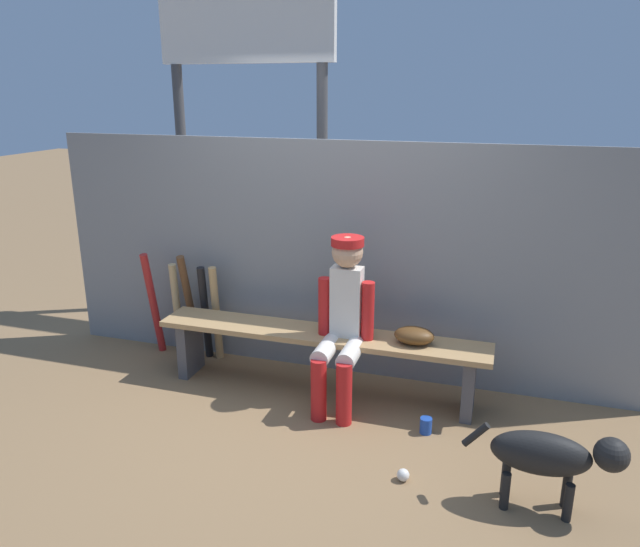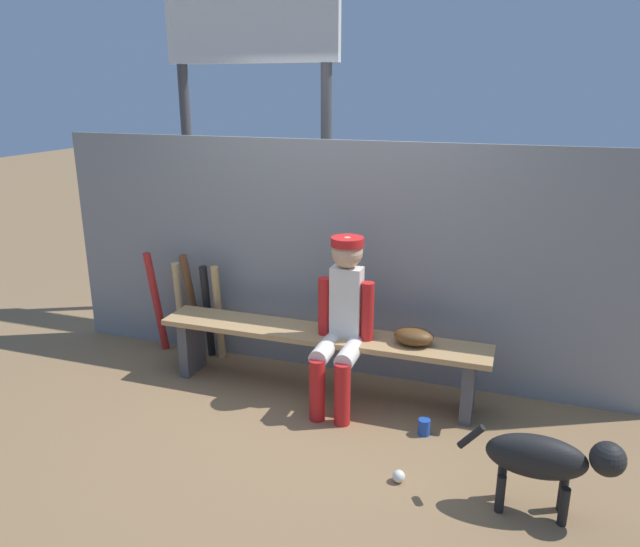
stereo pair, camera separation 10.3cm
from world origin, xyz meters
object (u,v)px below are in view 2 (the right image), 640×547
Objects in this scene: dog at (547,459)px; scoreboard at (257,63)px; bat_wood_tan at (218,313)px; baseball_glove at (414,336)px; baseball at (399,476)px; bat_wood_natural at (180,307)px; bat_aluminum_red at (157,302)px; bat_wood_dark at (193,303)px; bat_aluminum_black at (208,312)px; cup_on_ground at (424,427)px; dugout_bench at (320,346)px; player_seated at (342,317)px; cup_on_bench at (363,329)px.

scoreboard is at bearing 139.13° from dog.
baseball_glove is at bearing -9.34° from bat_wood_tan.
bat_wood_tan is 2.16m from baseball.
bat_aluminum_red reaches higher than bat_wood_natural.
bat_wood_dark is (-1.94, 0.31, -0.09)m from baseball_glove.
baseball_glove is at bearing -9.00° from bat_wood_dark.
scoreboard reaches higher than bat_wood_dark.
bat_wood_tan is at bearing -2.31° from bat_aluminum_black.
dog reaches higher than cup_on_ground.
bat_aluminum_red reaches higher than dog.
baseball_glove is at bearing -8.94° from bat_aluminum_black.
dugout_bench reaches higher than baseball.
bat_wood_tan is 2.30m from scoreboard.
baseball is 0.02× the size of scoreboard.
player_seated is at bearing -29.45° from dugout_bench.
bat_wood_dark is at bearing 169.76° from cup_on_bench.
baseball is (2.04, -1.19, -0.42)m from bat_wood_dark.
cup_on_bench reaches higher than cup_on_ground.
cup_on_ground is (0.05, 0.55, 0.02)m from baseball.
dog is at bearing -22.41° from bat_wood_natural.
baseball_glove is 1.03m from baseball.
cup_on_ground is at bearing -17.59° from bat_aluminum_black.
bat_wood_dark is 2.22m from cup_on_ground.
bat_wood_dark is 2.25m from scoreboard.
bat_wood_dark reaches higher than dugout_bench.
player_seated is 1.52m from bat_wood_dark.
bat_aluminum_black is at bearing 165.61° from dugout_bench.
bat_aluminum_red is at bearing 160.05° from dog.
baseball is at bearing -62.58° from cup_on_bench.
dog is at bearing -23.13° from bat_wood_dark.
player_seated is (0.20, -0.11, 0.29)m from dugout_bench.
bat_wood_natural is (-2.07, 0.32, -0.15)m from baseball_glove.
dugout_bench is at bearing 180.00° from baseball_glove.
dog is (1.26, -0.92, -0.21)m from cup_on_bench.
bat_aluminum_red is 8.25× the size of cup_on_bench.
baseball is at bearing 178.96° from dog.
player_seated is 11.11× the size of cup_on_bench.
bat_aluminum_red is at bearing 173.50° from cup_on_bench.
bat_wood_natural is at bearing -105.31° from scoreboard.
bat_aluminum_black reaches higher than baseball_glove.
scoreboard is at bearing 89.72° from bat_aluminum_black.
scoreboard reaches higher than player_seated.
player_seated is 1.50× the size of bat_aluminum_black.
bat_aluminum_red reaches higher than baseball_glove.
cup_on_ground is at bearing 142.28° from dog.
bat_wood_dark is at bearing 162.97° from cup_on_ground.
bat_aluminum_black is at bearing 169.71° from cup_on_bench.
baseball is (2.35, -1.12, -0.42)m from bat_aluminum_red.
bat_wood_tan reaches higher than bat_wood_natural.
cup_on_ground is 3.51m from scoreboard.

